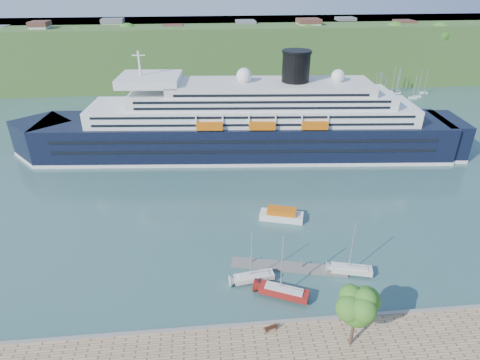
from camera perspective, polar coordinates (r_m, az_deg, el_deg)
ground at (r=59.72m, az=6.33°, el=-19.95°), size 400.00×400.00×0.00m
far_hillside at (r=187.09m, az=-2.61°, el=17.91°), size 400.00×50.00×24.00m
quay_coping at (r=58.74m, az=6.43°, el=-19.33°), size 220.00×0.50×0.30m
cruise_ship at (r=103.56m, az=0.56°, el=10.64°), size 121.19×27.26×26.98m
park_bench at (r=57.35m, az=4.43°, el=-20.10°), size 1.90×1.19×1.13m
promenade_tree at (r=54.42m, az=16.08°, el=-18.03°), size 5.98×5.98×9.90m
floating_pontoon at (r=68.62m, az=6.93°, el=-12.15°), size 19.15×6.73×0.43m
sailboat_white_near at (r=62.90m, az=2.05°, el=-11.14°), size 7.22×2.92×9.06m
sailboat_red at (r=60.03m, az=6.47°, el=-12.58°), size 8.45×5.53×10.65m
sailboat_white_far at (r=66.68m, az=15.97°, el=-9.70°), size 7.44×3.72×9.26m
tender_launch at (r=79.83m, az=5.93°, el=-4.84°), size 9.06×5.25×2.37m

